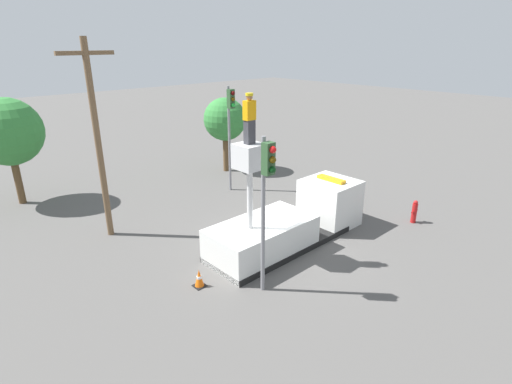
{
  "coord_description": "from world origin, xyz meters",
  "views": [
    {
      "loc": [
        -10.85,
        -10.18,
        8.0
      ],
      "look_at": [
        -2.21,
        -0.88,
        3.21
      ],
      "focal_mm": 28.0,
      "sensor_mm": 36.0,
      "label": 1
    }
  ],
  "objects_px": {
    "traffic_light_pole": "(266,187)",
    "fire_hydrant": "(414,212)",
    "traffic_cone_rear": "(199,278)",
    "worker": "(249,119)",
    "tree_left_bg": "(7,132)",
    "tree_right_bg": "(225,120)",
    "bucket_truck": "(291,223)",
    "traffic_light_across": "(230,119)",
    "utility_pole": "(97,136)"
  },
  "relations": [
    {
      "from": "traffic_light_pole",
      "to": "fire_hydrant",
      "type": "xyz_separation_m",
      "value": [
        8.99,
        -0.77,
        -3.25
      ]
    },
    {
      "from": "fire_hydrant",
      "to": "traffic_cone_rear",
      "type": "xyz_separation_m",
      "value": [
        -10.48,
        2.54,
        -0.24
      ]
    },
    {
      "from": "worker",
      "to": "tree_left_bg",
      "type": "distance_m",
      "value": 13.63
    },
    {
      "from": "worker",
      "to": "tree_right_bg",
      "type": "distance_m",
      "value": 11.92
    },
    {
      "from": "bucket_truck",
      "to": "worker",
      "type": "bearing_deg",
      "value": 180.0
    },
    {
      "from": "worker",
      "to": "traffic_cone_rear",
      "type": "relative_size",
      "value": 2.66
    },
    {
      "from": "traffic_light_across",
      "to": "fire_hydrant",
      "type": "distance_m",
      "value": 10.46
    },
    {
      "from": "worker",
      "to": "traffic_light_pole",
      "type": "xyz_separation_m",
      "value": [
        -1.02,
        -1.9,
        -1.73
      ]
    },
    {
      "from": "bucket_truck",
      "to": "traffic_light_across",
      "type": "xyz_separation_m",
      "value": [
        2.19,
        6.53,
        3.24
      ]
    },
    {
      "from": "tree_left_bg",
      "to": "traffic_light_across",
      "type": "bearing_deg",
      "value": -33.0
    },
    {
      "from": "bucket_truck",
      "to": "traffic_light_across",
      "type": "height_order",
      "value": "traffic_light_across"
    },
    {
      "from": "tree_right_bg",
      "to": "utility_pole",
      "type": "relative_size",
      "value": 0.58
    },
    {
      "from": "fire_hydrant",
      "to": "tree_right_bg",
      "type": "bearing_deg",
      "value": 96.26
    },
    {
      "from": "fire_hydrant",
      "to": "tree_left_bg",
      "type": "height_order",
      "value": "tree_left_bg"
    },
    {
      "from": "fire_hydrant",
      "to": "tree_right_bg",
      "type": "height_order",
      "value": "tree_right_bg"
    },
    {
      "from": "traffic_cone_rear",
      "to": "tree_left_bg",
      "type": "bearing_deg",
      "value": 100.5
    },
    {
      "from": "traffic_light_across",
      "to": "tree_left_bg",
      "type": "relative_size",
      "value": 1.06
    },
    {
      "from": "worker",
      "to": "traffic_light_across",
      "type": "relative_size",
      "value": 0.3
    },
    {
      "from": "bucket_truck",
      "to": "traffic_cone_rear",
      "type": "xyz_separation_m",
      "value": [
        -4.81,
        -0.13,
        -0.56
      ]
    },
    {
      "from": "bucket_truck",
      "to": "fire_hydrant",
      "type": "relative_size",
      "value": 6.83
    },
    {
      "from": "tree_right_bg",
      "to": "traffic_cone_rear",
      "type": "bearing_deg",
      "value": -132.92
    },
    {
      "from": "fire_hydrant",
      "to": "tree_right_bg",
      "type": "relative_size",
      "value": 0.23
    },
    {
      "from": "traffic_light_pole",
      "to": "tree_left_bg",
      "type": "distance_m",
      "value": 15.02
    },
    {
      "from": "bucket_truck",
      "to": "fire_hydrant",
      "type": "bearing_deg",
      "value": -25.23
    },
    {
      "from": "worker",
      "to": "utility_pole",
      "type": "relative_size",
      "value": 0.21
    },
    {
      "from": "fire_hydrant",
      "to": "tree_right_bg",
      "type": "xyz_separation_m",
      "value": [
        -1.36,
        12.35,
        2.83
      ]
    },
    {
      "from": "traffic_light_pole",
      "to": "tree_right_bg",
      "type": "xyz_separation_m",
      "value": [
        7.63,
        11.58,
        -0.42
      ]
    },
    {
      "from": "bucket_truck",
      "to": "tree_left_bg",
      "type": "height_order",
      "value": "tree_left_bg"
    },
    {
      "from": "worker",
      "to": "fire_hydrant",
      "type": "distance_m",
      "value": 9.77
    },
    {
      "from": "traffic_light_pole",
      "to": "tree_left_bg",
      "type": "relative_size",
      "value": 0.97
    },
    {
      "from": "tree_left_bg",
      "to": "worker",
      "type": "bearing_deg",
      "value": -68.9
    },
    {
      "from": "tree_right_bg",
      "to": "tree_left_bg",
      "type": "bearing_deg",
      "value": 165.66
    },
    {
      "from": "tree_left_bg",
      "to": "utility_pole",
      "type": "xyz_separation_m",
      "value": [
        1.84,
        -6.73,
        0.64
      ]
    },
    {
      "from": "traffic_light_pole",
      "to": "tree_left_bg",
      "type": "height_order",
      "value": "tree_left_bg"
    },
    {
      "from": "traffic_light_across",
      "to": "tree_left_bg",
      "type": "height_order",
      "value": "traffic_light_across"
    },
    {
      "from": "tree_left_bg",
      "to": "bucket_truck",
      "type": "bearing_deg",
      "value": -60.39
    },
    {
      "from": "bucket_truck",
      "to": "worker",
      "type": "xyz_separation_m",
      "value": [
        -2.3,
        0.0,
        4.66
      ]
    },
    {
      "from": "utility_pole",
      "to": "traffic_cone_rear",
      "type": "bearing_deg",
      "value": -85.01
    },
    {
      "from": "traffic_light_across",
      "to": "tree_left_bg",
      "type": "distance_m",
      "value": 11.17
    },
    {
      "from": "traffic_light_across",
      "to": "traffic_cone_rear",
      "type": "distance_m",
      "value": 10.38
    },
    {
      "from": "traffic_light_across",
      "to": "tree_left_bg",
      "type": "bearing_deg",
      "value": 147.0
    },
    {
      "from": "worker",
      "to": "utility_pole",
      "type": "distance_m",
      "value": 6.71
    },
    {
      "from": "tree_right_bg",
      "to": "utility_pole",
      "type": "xyz_separation_m",
      "value": [
        -9.64,
        -3.8,
        1.05
      ]
    },
    {
      "from": "tree_right_bg",
      "to": "traffic_light_across",
      "type": "bearing_deg",
      "value": -123.97
    },
    {
      "from": "bucket_truck",
      "to": "tree_right_bg",
      "type": "height_order",
      "value": "tree_right_bg"
    },
    {
      "from": "bucket_truck",
      "to": "utility_pole",
      "type": "distance_m",
      "value": 8.7
    },
    {
      "from": "tree_left_bg",
      "to": "tree_right_bg",
      "type": "xyz_separation_m",
      "value": [
        11.48,
        -2.93,
        -0.42
      ]
    },
    {
      "from": "traffic_light_across",
      "to": "fire_hydrant",
      "type": "relative_size",
      "value": 5.24
    },
    {
      "from": "bucket_truck",
      "to": "tree_left_bg",
      "type": "relative_size",
      "value": 1.38
    },
    {
      "from": "worker",
      "to": "tree_left_bg",
      "type": "height_order",
      "value": "worker"
    }
  ]
}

